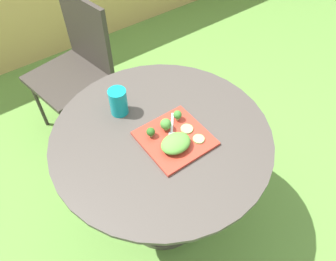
{
  "coord_description": "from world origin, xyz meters",
  "views": [
    {
      "loc": [
        -0.5,
        -0.72,
        1.78
      ],
      "look_at": [
        0.01,
        -0.03,
        0.78
      ],
      "focal_mm": 34.56,
      "sensor_mm": 36.0,
      "label": 1
    }
  ],
  "objects_px": {
    "patio_chair": "(77,60)",
    "fork": "(172,129)",
    "salad_plate": "(175,138)",
    "drinking_glass": "(119,103)"
  },
  "relations": [
    {
      "from": "patio_chair",
      "to": "fork",
      "type": "distance_m",
      "value": 1.0
    },
    {
      "from": "patio_chair",
      "to": "salad_plate",
      "type": "height_order",
      "value": "patio_chair"
    },
    {
      "from": "drinking_glass",
      "to": "fork",
      "type": "relative_size",
      "value": 0.96
    },
    {
      "from": "patio_chair",
      "to": "salad_plate",
      "type": "xyz_separation_m",
      "value": [
        0.0,
        -1.01,
        0.22
      ]
    },
    {
      "from": "patio_chair",
      "to": "fork",
      "type": "height_order",
      "value": "patio_chair"
    },
    {
      "from": "patio_chair",
      "to": "drinking_glass",
      "type": "xyz_separation_m",
      "value": [
        -0.1,
        -0.74,
        0.27
      ]
    },
    {
      "from": "salad_plate",
      "to": "patio_chair",
      "type": "bearing_deg",
      "value": 90.27
    },
    {
      "from": "salad_plate",
      "to": "drinking_glass",
      "type": "bearing_deg",
      "value": 110.54
    },
    {
      "from": "salad_plate",
      "to": "fork",
      "type": "xyz_separation_m",
      "value": [
        0.01,
        0.04,
        0.01
      ]
    },
    {
      "from": "fork",
      "to": "patio_chair",
      "type": "bearing_deg",
      "value": 91.15
    }
  ]
}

